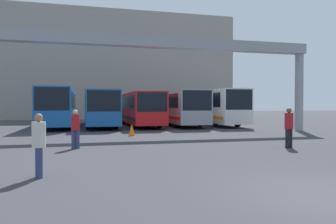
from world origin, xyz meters
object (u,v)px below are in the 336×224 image
pedestrian_near_center (75,128)px  pedestrian_near_left (289,127)px  bus_slot_3 (176,106)px  bus_slot_4 (212,105)px  bus_slot_1 (100,107)px  bus_slot_0 (58,106)px  pedestrian_mid_right (39,144)px  bus_slot_2 (140,107)px  traffic_cone (132,130)px

pedestrian_near_center → pedestrian_near_left: 9.34m
bus_slot_3 → bus_slot_4: (3.53, -0.18, 0.06)m
pedestrian_near_center → bus_slot_3: bearing=57.9°
bus_slot_1 → pedestrian_near_left: (7.34, -17.15, -0.83)m
bus_slot_0 → pedestrian_near_left: size_ratio=6.77×
bus_slot_0 → pedestrian_mid_right: size_ratio=7.21×
bus_slot_3 → bus_slot_2: bearing=-176.2°
bus_slot_1 → traffic_cone: bearing=-81.4°
pedestrian_near_left → traffic_cone: 9.55m
bus_slot_1 → bus_slot_3: 7.06m
bus_slot_3 → bus_slot_4: bearing=-2.9°
traffic_cone → bus_slot_4: bearing=45.8°
bus_slot_0 → traffic_cone: 11.00m
bus_slot_4 → pedestrian_near_left: bus_slot_4 is taller
pedestrian_near_center → traffic_cone: pedestrian_near_center is taller
bus_slot_4 → pedestrian_mid_right: 24.32m
bus_slot_1 → traffic_cone: (1.46, -9.65, -1.40)m
bus_slot_2 → bus_slot_4: 7.06m
bus_slot_3 → pedestrian_mid_right: bearing=-114.9°
bus_slot_3 → bus_slot_4: bus_slot_4 is taller
pedestrian_near_center → traffic_cone: bearing=57.6°
pedestrian_mid_right → bus_slot_4: bearing=140.2°
bus_slot_4 → bus_slot_0: bearing=178.7°
bus_slot_2 → bus_slot_0: bearing=177.0°
pedestrian_near_left → bus_slot_0: bearing=106.1°
bus_slot_1 → pedestrian_near_left: bus_slot_1 is taller
bus_slot_2 → bus_slot_4: bus_slot_4 is taller
bus_slot_4 → traffic_cone: (-9.12, -9.37, -1.50)m
bus_slot_4 → traffic_cone: bearing=-134.2°
bus_slot_4 → bus_slot_3: bearing=177.1°
traffic_cone → pedestrian_near_left: bearing=-51.9°
traffic_cone → pedestrian_near_center: bearing=-120.9°
bus_slot_0 → bus_slot_3: bearing=-0.7°
bus_slot_0 → pedestrian_near_center: 15.20m
bus_slot_1 → pedestrian_near_center: (-1.76, -15.03, -0.88)m
bus_slot_2 → pedestrian_near_center: (-5.28, -14.69, -0.82)m
bus_slot_3 → pedestrian_near_left: size_ratio=6.61×
bus_slot_0 → bus_slot_4: bearing=-1.3°
bus_slot_1 → pedestrian_near_center: size_ratio=7.06×
bus_slot_1 → pedestrian_near_center: bus_slot_1 is taller
bus_slot_3 → pedestrian_near_left: (0.28, -17.05, -0.88)m
pedestrian_mid_right → bus_slot_1: bearing=165.9°
traffic_cone → bus_slot_3: bearing=59.6°
pedestrian_near_left → traffic_cone: size_ratio=2.36×
pedestrian_near_center → pedestrian_mid_right: (-0.77, -5.70, -0.01)m
bus_slot_0 → traffic_cone: (4.99, -9.68, -1.49)m
bus_slot_4 → pedestrian_near_center: 19.26m
bus_slot_3 → pedestrian_near_center: bearing=-120.6°
pedestrian_near_center → bus_slot_1: bearing=81.8°
bus_slot_0 → bus_slot_1: (3.53, -0.03, -0.10)m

